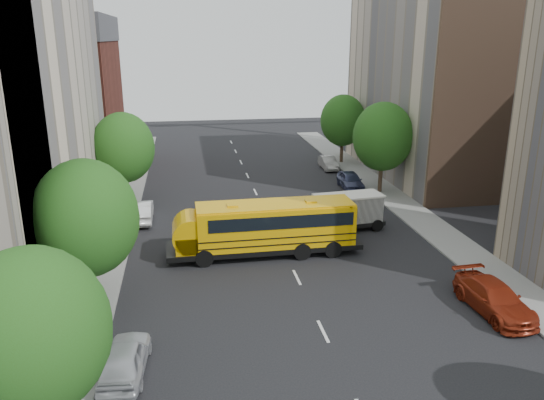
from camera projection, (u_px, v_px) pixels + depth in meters
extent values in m
plane|color=black|center=(290.00, 264.00, 32.74)|extent=(120.00, 120.00, 0.00)
cube|color=slate|center=(108.00, 244.00, 35.64)|extent=(3.00, 80.00, 0.12)
cube|color=slate|center=(429.00, 225.00, 39.24)|extent=(3.00, 80.00, 0.12)
cube|color=silver|center=(265.00, 213.00, 42.17)|extent=(0.15, 64.00, 0.01)
cube|color=maroon|center=(66.00, 107.00, 54.40)|extent=(10.00, 15.00, 13.00)
cube|color=beige|center=(431.00, 84.00, 51.76)|extent=(10.00, 22.00, 18.00)
cube|color=brown|center=(494.00, 96.00, 41.39)|extent=(10.10, 0.30, 18.00)
ellipsoid|color=#255216|center=(33.00, 332.00, 16.45)|extent=(4.80, 4.80, 5.52)
cylinder|color=#38281C|center=(93.00, 284.00, 26.83)|extent=(0.36, 0.36, 2.88)
ellipsoid|color=#255216|center=(86.00, 218.00, 25.79)|extent=(5.12, 5.12, 5.89)
cylinder|color=#38281C|center=(127.00, 189.00, 43.80)|extent=(0.36, 0.36, 2.81)
ellipsoid|color=#255216|center=(123.00, 148.00, 42.79)|extent=(4.99, 4.99, 5.74)
cylinder|color=#38281C|center=(380.00, 177.00, 47.23)|extent=(0.36, 0.36, 2.95)
ellipsoid|color=#255216|center=(383.00, 137.00, 46.16)|extent=(5.25, 5.25, 6.04)
cylinder|color=#38281C|center=(342.00, 151.00, 58.57)|extent=(0.36, 0.36, 2.74)
ellipsoid|color=#255216|center=(343.00, 120.00, 57.58)|extent=(4.86, 4.86, 5.59)
cube|color=black|center=(264.00, 245.00, 33.97)|extent=(12.36, 2.96, 0.33)
cube|color=#E9A804|center=(276.00, 224.00, 33.68)|extent=(9.93, 2.87, 2.53)
cube|color=#E9A804|center=(184.00, 241.00, 32.92)|extent=(2.01, 2.55, 1.10)
cube|color=black|center=(202.00, 220.00, 32.73)|extent=(0.58, 2.54, 1.32)
cube|color=#E9A804|center=(276.00, 205.00, 33.30)|extent=(9.93, 2.65, 0.15)
cube|color=black|center=(280.00, 215.00, 33.55)|extent=(9.06, 2.93, 0.83)
cube|color=black|center=(276.00, 237.00, 33.94)|extent=(9.94, 2.94, 0.07)
cube|color=black|center=(276.00, 230.00, 33.81)|extent=(9.94, 2.94, 0.07)
cube|color=#E9A804|center=(352.00, 219.00, 34.52)|extent=(0.20, 2.75, 2.53)
cube|color=#E9A804|center=(229.00, 205.00, 32.76)|extent=(0.67, 0.67, 0.11)
cube|color=#E9A804|center=(315.00, 201.00, 33.69)|extent=(0.67, 0.67, 0.11)
cylinder|color=#E9A804|center=(184.00, 233.00, 32.76)|extent=(2.34, 2.56, 2.31)
cylinder|color=red|center=(210.00, 242.00, 31.67)|extent=(0.55, 0.05, 0.55)
cylinder|color=black|center=(198.00, 260.00, 31.97)|extent=(1.10, 0.34, 1.10)
cylinder|color=black|center=(196.00, 243.00, 34.56)|extent=(1.10, 0.34, 1.10)
cylinder|color=black|center=(306.00, 252.00, 33.10)|extent=(1.10, 0.34, 1.10)
cylinder|color=black|center=(296.00, 236.00, 35.69)|extent=(1.10, 0.34, 1.10)
cylinder|color=black|center=(340.00, 250.00, 33.47)|extent=(1.10, 0.34, 1.10)
cylinder|color=black|center=(328.00, 234.00, 36.06)|extent=(1.10, 0.34, 1.10)
cube|color=black|center=(341.00, 223.00, 38.35)|extent=(6.30, 2.73, 0.31)
cube|color=white|center=(348.00, 208.00, 38.17)|extent=(4.87, 2.46, 1.83)
cube|color=white|center=(312.00, 216.00, 37.53)|extent=(1.64, 2.09, 1.22)
cube|color=silver|center=(349.00, 196.00, 37.88)|extent=(5.09, 2.58, 0.12)
cylinder|color=black|center=(317.00, 232.00, 36.85)|extent=(0.88, 0.35, 0.85)
cylinder|color=black|center=(307.00, 222.00, 38.72)|extent=(0.88, 0.35, 0.85)
cylinder|color=black|center=(349.00, 228.00, 37.49)|extent=(0.88, 0.35, 0.85)
cylinder|color=black|center=(338.00, 219.00, 39.36)|extent=(0.88, 0.35, 0.85)
cylinder|color=black|center=(378.00, 226.00, 38.08)|extent=(0.88, 0.35, 0.85)
cylinder|color=black|center=(366.00, 217.00, 39.95)|extent=(0.88, 0.35, 0.85)
imported|color=#B3B5BA|center=(125.00, 359.00, 21.79)|extent=(2.09, 4.49, 1.49)
imported|color=silver|center=(141.00, 211.00, 40.11)|extent=(1.75, 4.81, 1.58)
imported|color=maroon|center=(494.00, 298.00, 26.78)|extent=(2.42, 5.39, 1.53)
imported|color=#363C5E|center=(351.00, 180.00, 48.68)|extent=(2.04, 4.63, 1.55)
imported|color=gray|center=(328.00, 163.00, 55.99)|extent=(1.43, 4.02, 1.32)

